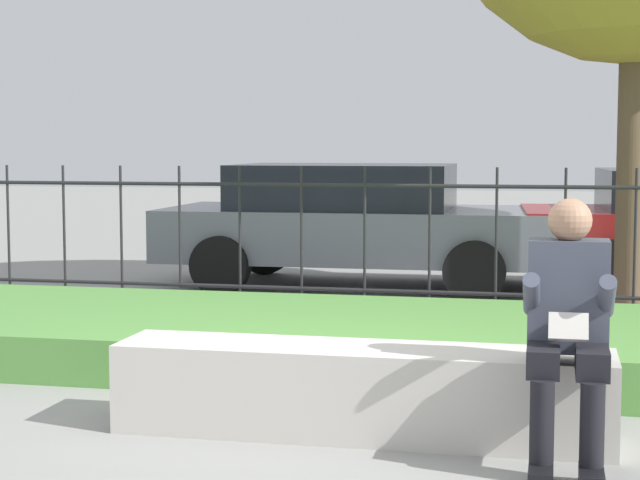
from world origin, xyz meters
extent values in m
plane|color=gray|center=(0.00, 0.00, 0.00)|extent=(60.00, 60.00, 0.00)
cube|color=beige|center=(0.34, 0.00, 0.24)|extent=(2.60, 0.52, 0.47)
cube|color=#9B978F|center=(0.34, 0.00, 0.04)|extent=(2.50, 0.48, 0.08)
cube|color=black|center=(1.28, -0.66, 0.04)|extent=(0.11, 0.26, 0.09)
cylinder|color=black|center=(1.28, -0.60, 0.28)|extent=(0.11, 0.11, 0.38)
cube|color=black|center=(1.28, -0.39, 0.53)|extent=(0.15, 0.42, 0.13)
cube|color=black|center=(1.50, -0.66, 0.04)|extent=(0.11, 0.26, 0.09)
cylinder|color=black|center=(1.50, -0.60, 0.28)|extent=(0.11, 0.11, 0.38)
cube|color=black|center=(1.50, -0.39, 0.53)|extent=(0.15, 0.42, 0.13)
cube|color=#424756|center=(1.39, -0.18, 0.80)|extent=(0.38, 0.24, 0.54)
sphere|color=tan|center=(1.39, -0.20, 1.16)|extent=(0.21, 0.21, 0.21)
cylinder|color=#424756|center=(1.22, -0.34, 0.82)|extent=(0.08, 0.29, 0.24)
cylinder|color=#424756|center=(1.56, -0.34, 0.82)|extent=(0.08, 0.29, 0.24)
cube|color=beige|center=(1.39, -0.44, 0.69)|extent=(0.18, 0.09, 0.13)
cube|color=#569342|center=(0.00, 1.86, 0.15)|extent=(9.83, 2.32, 0.31)
cylinder|color=#232326|center=(0.00, 3.60, 0.27)|extent=(7.83, 0.03, 0.03)
cylinder|color=#232326|center=(0.00, 3.60, 1.17)|extent=(7.83, 0.03, 0.03)
cylinder|color=#232326|center=(-3.64, 3.60, 0.67)|extent=(0.02, 0.02, 1.33)
cylinder|color=#232326|center=(-3.08, 3.60, 0.67)|extent=(0.02, 0.02, 1.33)
cylinder|color=#232326|center=(-2.52, 3.60, 0.67)|extent=(0.02, 0.02, 1.33)
cylinder|color=#232326|center=(-1.96, 3.60, 0.67)|extent=(0.02, 0.02, 1.33)
cylinder|color=#232326|center=(-1.40, 3.60, 0.67)|extent=(0.02, 0.02, 1.33)
cylinder|color=#232326|center=(-0.84, 3.60, 0.67)|extent=(0.02, 0.02, 1.33)
cylinder|color=#232326|center=(-0.28, 3.60, 0.67)|extent=(0.02, 0.02, 1.33)
cylinder|color=#232326|center=(0.28, 3.60, 0.67)|extent=(0.02, 0.02, 1.33)
cylinder|color=#232326|center=(0.84, 3.60, 0.67)|extent=(0.02, 0.02, 1.33)
cylinder|color=#232326|center=(1.40, 3.60, 0.67)|extent=(0.02, 0.02, 1.33)
cylinder|color=#232326|center=(1.96, 3.60, 0.67)|extent=(0.02, 0.02, 1.33)
cylinder|color=black|center=(1.87, 5.00, 0.32)|extent=(0.64, 0.24, 0.63)
cylinder|color=black|center=(1.75, 6.74, 0.32)|extent=(0.64, 0.24, 0.63)
cube|color=slate|center=(-0.72, 5.77, 0.57)|extent=(4.14, 1.91, 0.54)
cube|color=black|center=(-0.88, 5.76, 1.08)|extent=(2.29, 1.66, 0.47)
cylinder|color=black|center=(0.57, 4.88, 0.30)|extent=(0.61, 0.21, 0.61)
cylinder|color=black|center=(0.54, 6.69, 0.30)|extent=(0.61, 0.21, 0.61)
cylinder|color=black|center=(-1.98, 4.84, 0.30)|extent=(0.61, 0.21, 0.61)
cylinder|color=black|center=(-2.01, 6.65, 0.30)|extent=(0.61, 0.21, 0.61)
cylinder|color=brown|center=(1.97, 4.47, 1.53)|extent=(0.26, 0.26, 3.05)
camera|label=1|loc=(1.32, -5.42, 1.53)|focal=60.00mm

